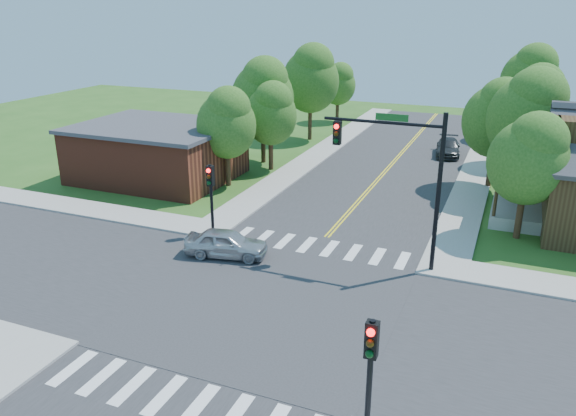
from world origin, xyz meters
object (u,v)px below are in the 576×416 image
at_px(signal_mast_ne, 401,164).
at_px(signal_pole_se, 370,359).
at_px(signal_pole_nw, 211,187).
at_px(car_dgrey, 448,148).
at_px(car_silver, 226,244).

relative_size(signal_mast_ne, signal_pole_se, 1.89).
xyz_separation_m(signal_mast_ne, signal_pole_nw, (-9.51, -0.01, -2.19)).
bearing_deg(car_dgrey, car_silver, -114.18).
height_order(car_silver, car_dgrey, car_silver).
bearing_deg(signal_pole_se, car_silver, 135.46).
bearing_deg(car_silver, signal_mast_ne, -86.16).
height_order(signal_pole_se, car_silver, signal_pole_se).
relative_size(signal_mast_ne, car_dgrey, 1.58).
xyz_separation_m(signal_pole_nw, car_silver, (1.93, -2.08, -1.99)).
bearing_deg(signal_pole_se, signal_pole_nw, 135.00).
xyz_separation_m(signal_mast_ne, car_silver, (-7.58, -2.09, -4.18)).
bearing_deg(car_silver, signal_pole_se, -146.11).
relative_size(signal_pole_se, signal_pole_nw, 1.00).
bearing_deg(car_silver, signal_pole_nw, 31.34).
relative_size(signal_pole_se, car_dgrey, 0.83).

